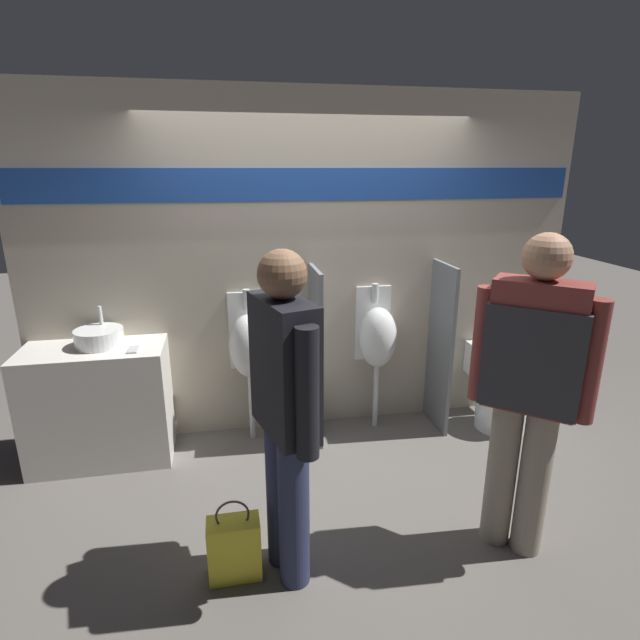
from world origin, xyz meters
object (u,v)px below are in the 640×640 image
Objects in this scene: sink_basin at (99,337)px; person_in_vest at (531,377)px; urinal_near_counter at (249,345)px; urinal_far at (377,337)px; person_with_lanyard at (285,408)px; toilet at (499,395)px; cell_phone at (133,350)px; shopping_bag at (234,548)px.

sink_basin is 2.88m from person_in_vest.
sink_basin is 0.28× the size of urinal_near_counter.
urinal_far is at bearing 1.30° from sink_basin.
urinal_near_counter reaches higher than sink_basin.
person_in_vest is 1.31m from person_with_lanyard.
toilet is 0.44× the size of person_in_vest.
sink_basin is 0.42× the size of toilet.
person_in_vest is at bearing -30.36° from cell_phone.
cell_phone is 2.97m from toilet.
shopping_bag is at bearing 72.07° from person_with_lanyard.
toilet is 1.68m from person_in_vest.
cell_phone is 1.57m from person_with_lanyard.
urinal_near_counter reaches higher than shopping_bag.
urinal_near_counter is 1.51× the size of toilet.
person_with_lanyard reaches higher than cell_phone.
urinal_far is 1.51× the size of toilet.
person_with_lanyard is at bearing -1.70° from shopping_bag.
urinal_near_counter is at bearing 13.65° from cell_phone.
person_in_vest is (-0.67, -1.33, 0.79)m from toilet.
shopping_bag is at bearing -130.12° from urinal_far.
person_with_lanyard is at bearing -53.67° from cell_phone.
person_with_lanyard is (1.18, -1.41, 0.03)m from sink_basin.
urinal_near_counter is 0.69× the size of person_with_lanyard.
shopping_bag is (-1.22, -1.45, -0.62)m from urinal_far.
person_with_lanyard is (-0.93, -1.46, 0.18)m from urinal_far.
sink_basin is at bearing 10.66° from person_in_vest.
urinal_far is 0.69× the size of person_with_lanyard.
person_in_vest is (0.37, -1.51, 0.26)m from urinal_far.
person_with_lanyard reaches higher than urinal_far.
toilet is 2.60m from shopping_bag.
person_with_lanyard is at bearing -85.81° from urinal_near_counter.
shopping_bag is (0.64, -1.25, -0.72)m from cell_phone.
person_in_vest is at bearing -76.12° from urinal_far.
shopping_bag is at bearing -97.16° from urinal_near_counter.
urinal_far is 1.18m from toilet.
urinal_far is 1.58m from person_in_vest.
urinal_far is 1.74m from person_with_lanyard.
cell_phone is at bearing 117.00° from shopping_bag.
cell_phone is 2.60m from person_in_vest.
person_with_lanyard reaches higher than toilet.
person_in_vest reaches higher than cell_phone.
cell_phone is 0.17× the size of toilet.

